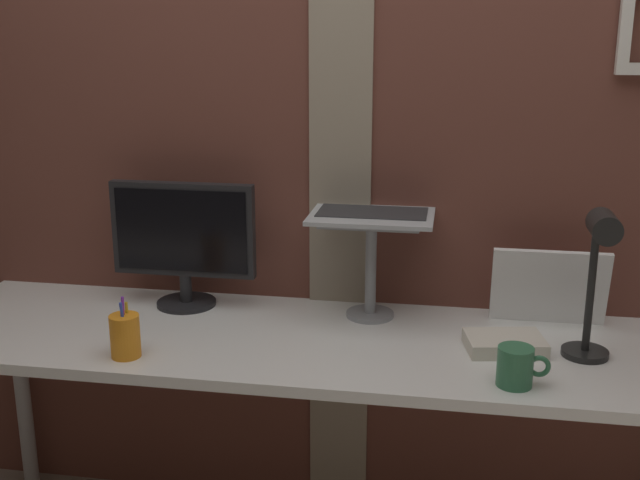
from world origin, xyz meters
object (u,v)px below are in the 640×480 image
(pen_cup, at_px, (125,336))
(coffee_mug, at_px, (516,366))
(laptop, at_px, (374,196))
(desk_lamp, at_px, (597,269))
(monitor, at_px, (183,236))
(whiteboard_panel, at_px, (549,287))

(pen_cup, bearing_deg, coffee_mug, -0.01)
(laptop, relative_size, desk_lamp, 0.87)
(desk_lamp, bearing_deg, pen_cup, -172.45)
(monitor, distance_m, desk_lamp, 1.17)
(whiteboard_panel, relative_size, coffee_mug, 2.58)
(laptop, bearing_deg, whiteboard_panel, -4.60)
(coffee_mug, bearing_deg, whiteboard_panel, 74.72)
(laptop, relative_size, whiteboard_panel, 1.09)
(monitor, xyz_separation_m, pen_cup, (-0.02, -0.39, -0.16))
(laptop, xyz_separation_m, pen_cup, (-0.59, -0.46, -0.29))
(whiteboard_panel, bearing_deg, pen_cup, -159.01)
(monitor, relative_size, laptop, 1.24)
(whiteboard_panel, bearing_deg, monitor, -178.64)
(monitor, height_order, desk_lamp, desk_lamp)
(laptop, distance_m, desk_lamp, 0.66)
(coffee_mug, bearing_deg, monitor, 157.55)
(monitor, xyz_separation_m, whiteboard_panel, (1.07, 0.03, -0.11))
(laptop, height_order, whiteboard_panel, laptop)
(monitor, distance_m, laptop, 0.58)
(coffee_mug, bearing_deg, laptop, 130.30)
(monitor, distance_m, pen_cup, 0.43)
(pen_cup, distance_m, coffee_mug, 0.98)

